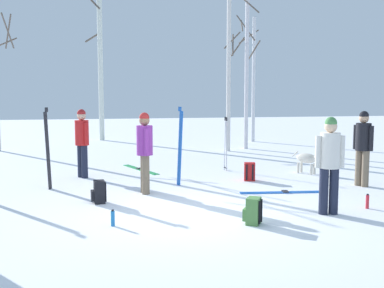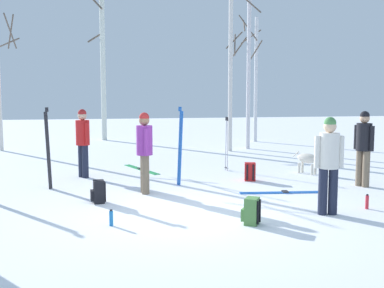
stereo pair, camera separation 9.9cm
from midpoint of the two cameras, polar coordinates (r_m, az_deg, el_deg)
ground_plane at (r=8.56m, az=-0.28°, el=-8.22°), size 60.00×60.00×0.00m
person_0 at (r=8.59m, az=16.43°, el=-1.76°), size 0.52×0.34×1.72m
person_1 at (r=10.02m, az=-5.44°, el=-0.40°), size 0.34×0.52×1.72m
person_2 at (r=12.15m, az=-12.75°, el=0.64°), size 0.34×0.45×1.72m
person_3 at (r=11.40m, az=20.14°, el=0.05°), size 0.34×0.49×1.72m
dog at (r=12.78m, az=14.06°, el=-1.79°), size 0.54×0.77×0.57m
ski_pair_planted_1 at (r=10.83m, az=-16.64°, el=-0.57°), size 0.11×0.24×1.81m
ski_pair_planted_2 at (r=10.78m, az=-1.18°, el=-0.34°), size 0.11×0.25×1.81m
ski_pair_lying_0 at (r=10.35m, az=11.13°, el=-5.73°), size 1.85×0.38×0.05m
ski_pair_lying_1 at (r=13.21m, az=-5.91°, el=-3.03°), size 0.86×1.85×0.05m
ski_poles_0 at (r=12.96m, az=4.39°, el=0.24°), size 0.07×0.26×1.46m
backpack_0 at (r=11.59m, az=7.22°, el=-3.34°), size 0.30×0.33×0.44m
backpack_1 at (r=9.40m, az=-10.87°, el=-5.67°), size 0.30×0.28×0.44m
backpack_2 at (r=7.84m, az=7.50°, el=-8.03°), size 0.34×0.33×0.44m
water_bottle_0 at (r=7.81m, az=-9.31°, el=-8.77°), size 0.06×0.06×0.27m
water_bottle_1 at (r=9.37m, az=20.55°, el=-6.53°), size 0.06×0.06×0.28m
birch_tree_1 at (r=21.46m, az=-10.58°, el=11.10°), size 0.79×1.33×7.78m
birch_tree_2 at (r=17.24m, az=4.83°, el=12.48°), size 1.48×1.48×7.72m
birch_tree_3 at (r=17.99m, az=6.89°, el=9.14°), size 1.37×1.29×5.85m
birch_tree_4 at (r=20.62m, az=7.74°, el=8.10°), size 1.14×1.40×5.37m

